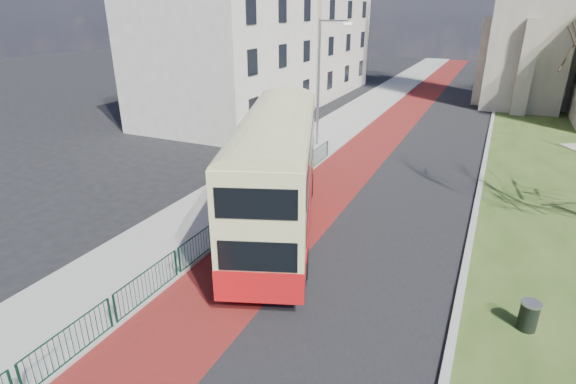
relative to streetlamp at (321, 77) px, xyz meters
The scene contains 12 objects.
ground 19.08m from the streetlamp, 76.42° to the right, with size 160.00×160.00×0.00m, color black.
road_carriageway 7.70m from the streetlamp, 18.88° to the left, with size 9.00×120.00×0.01m, color black.
bus_lane 5.91m from the streetlamp, 32.43° to the left, with size 3.40×120.00×0.01m, color #591414.
pavement_west 5.00m from the streetlamp, 108.07° to the left, with size 4.00×120.00×0.12m, color gray.
kerb_west 5.13m from the streetlamp, 56.03° to the left, with size 0.25×120.00×0.13m, color #999993.
kerb_east 12.07m from the streetlamp, 20.95° to the left, with size 0.25×80.00×0.13m, color #999993.
pedestrian_railing 14.64m from the streetlamp, 84.30° to the right, with size 0.07×24.00×1.12m.
street_block_near 10.62m from the streetlamp, 157.49° to the left, with size 10.30×14.30×13.00m.
street_block_far 22.24m from the streetlamp, 115.76° to the left, with size 10.30×16.30×11.50m.
streetlamp is the anchor object (origin of this frame).
bus 12.91m from the streetlamp, 76.59° to the right, with size 6.65×11.89×4.89m.
litter_bin 19.93m from the streetlamp, 50.72° to the right, with size 0.74×0.74×0.91m.
Camera 1 is at (6.17, -9.67, 8.72)m, focal length 28.00 mm.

